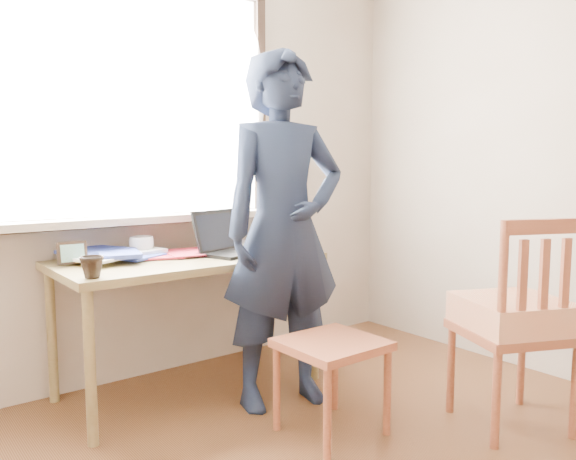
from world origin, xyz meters
TOP-DOWN VIEW (x-y plane):
  - room_shell at (-0.02, 0.20)m, footprint 3.52×4.02m
  - desk at (-0.03, 1.63)m, footprint 1.38×0.69m
  - laptop at (0.20, 1.60)m, footprint 0.42×0.37m
  - mug_white at (-0.20, 1.83)m, footprint 0.17×0.17m
  - mug_dark at (-0.63, 1.37)m, footprint 0.15×0.15m
  - mouse at (0.42, 1.53)m, footprint 0.10×0.07m
  - desk_clutter at (-0.32, 1.78)m, footprint 0.74×0.51m
  - book_a at (-0.36, 1.81)m, footprint 0.29×0.31m
  - book_b at (0.36, 1.90)m, footprint 0.17×0.23m
  - picture_frame at (-0.60, 1.73)m, footprint 0.14×0.03m
  - work_chair at (0.25, 0.79)m, footprint 0.43×0.41m
  - side_chair at (0.96, 0.31)m, footprint 0.60×0.59m
  - person at (0.29, 1.19)m, footprint 0.73×0.55m

SIDE VIEW (x-z plane):
  - work_chair at x=0.25m, z-range 0.15..0.59m
  - side_chair at x=0.96m, z-range 0.02..1.02m
  - desk at x=-0.03m, z-range 0.29..1.03m
  - book_b at x=0.36m, z-range 0.74..0.76m
  - book_a at x=-0.36m, z-range 0.74..0.76m
  - mouse at x=0.42m, z-range 0.74..0.78m
  - desk_clutter at x=-0.32m, z-range 0.74..0.79m
  - mug_dark at x=-0.63m, z-range 0.74..0.83m
  - mug_white at x=-0.20m, z-range 0.74..0.84m
  - picture_frame at x=-0.60m, z-range 0.74..0.85m
  - laptop at x=0.20m, z-range 0.68..0.91m
  - person at x=0.29m, z-range 0.00..1.80m
  - room_shell at x=-0.02m, z-range 0.33..2.94m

